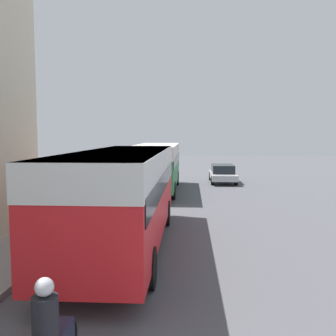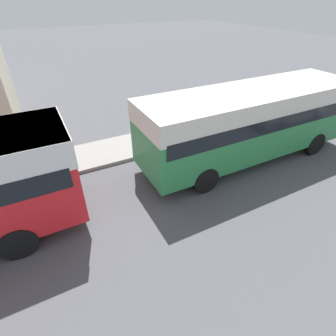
{
  "view_description": "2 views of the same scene",
  "coord_description": "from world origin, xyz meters",
  "px_view_note": "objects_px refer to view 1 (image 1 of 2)",
  "views": [
    {
      "loc": [
        0.11,
        -1.77,
        3.64
      ],
      "look_at": [
        -0.99,
        16.74,
        1.96
      ],
      "focal_mm": 40.0,
      "sensor_mm": 36.0,
      "label": 1
    },
    {
      "loc": [
        5.16,
        14.27,
        6.03
      ],
      "look_at": [
        -0.94,
        17.46,
        1.39
      ],
      "focal_mm": 28.0,
      "sensor_mm": 36.0,
      "label": 2
    }
  ],
  "objects_px": {
    "pedestrian_near_curb": "(48,208)",
    "bus_following": "(157,161)",
    "bus_lead": "(123,186)",
    "car_crossing": "(223,173)"
  },
  "relations": [
    {
      "from": "bus_lead",
      "to": "pedestrian_near_curb",
      "type": "bearing_deg",
      "value": 162.67
    },
    {
      "from": "bus_following",
      "to": "car_crossing",
      "type": "relative_size",
      "value": 2.07
    },
    {
      "from": "bus_lead",
      "to": "bus_following",
      "type": "relative_size",
      "value": 1.06
    },
    {
      "from": "pedestrian_near_curb",
      "to": "bus_following",
      "type": "bearing_deg",
      "value": 75.83
    },
    {
      "from": "pedestrian_near_curb",
      "to": "car_crossing",
      "type": "bearing_deg",
      "value": 64.83
    },
    {
      "from": "bus_lead",
      "to": "pedestrian_near_curb",
      "type": "xyz_separation_m",
      "value": [
        -2.82,
        0.88,
        -0.95
      ]
    },
    {
      "from": "car_crossing",
      "to": "pedestrian_near_curb",
      "type": "height_order",
      "value": "pedestrian_near_curb"
    },
    {
      "from": "bus_following",
      "to": "car_crossing",
      "type": "height_order",
      "value": "bus_following"
    },
    {
      "from": "bus_lead",
      "to": "bus_following",
      "type": "distance_m",
      "value": 11.95
    },
    {
      "from": "bus_following",
      "to": "car_crossing",
      "type": "xyz_separation_m",
      "value": [
        4.57,
        4.6,
        -1.22
      ]
    }
  ]
}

